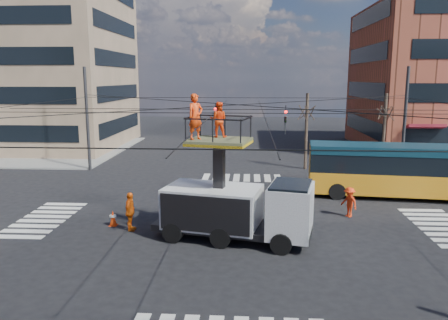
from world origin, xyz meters
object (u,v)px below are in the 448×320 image
(traffic_cone, at_px, (113,218))
(flagger, at_px, (349,202))
(worker_ground, at_px, (130,212))
(utility_truck, at_px, (236,195))
(city_bus, at_px, (401,170))

(traffic_cone, bearing_deg, flagger, 10.07)
(worker_ground, bearing_deg, utility_truck, -97.35)
(city_bus, bearing_deg, traffic_cone, -152.32)
(utility_truck, bearing_deg, worker_ground, -176.97)
(city_bus, distance_m, traffic_cone, 17.04)
(traffic_cone, relative_size, flagger, 0.49)
(worker_ground, bearing_deg, traffic_cone, 61.49)
(city_bus, bearing_deg, utility_truck, -135.41)
(utility_truck, xyz_separation_m, flagger, (5.78, 3.58, -1.27))
(utility_truck, distance_m, worker_ground, 5.26)
(utility_truck, relative_size, city_bus, 0.66)
(utility_truck, height_order, worker_ground, utility_truck)
(traffic_cone, height_order, flagger, flagger)
(city_bus, xyz_separation_m, flagger, (-3.93, -4.06, -0.93))
(flagger, bearing_deg, traffic_cone, -113.30)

